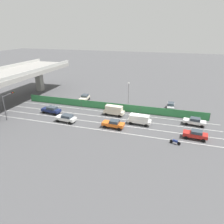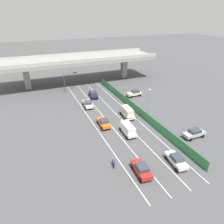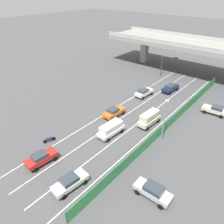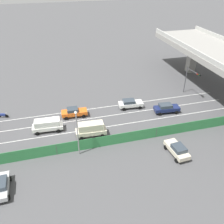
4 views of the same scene
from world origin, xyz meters
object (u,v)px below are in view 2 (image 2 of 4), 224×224
Objects in this scene: car_van_white at (128,129)px; car_sedan_red at (142,169)px; car_sedan_navy at (93,94)px; car_sedan_white at (88,104)px; street_lamp at (149,101)px; motorcycle at (114,163)px; car_hatchback_white at (176,160)px; parked_sedan_cream at (134,93)px; car_taxi_orange at (104,122)px; traffic_cone at (137,116)px; traffic_light at (69,78)px; parked_wagon_silver at (194,133)px; car_van_cream at (127,112)px.

car_sedan_red is at bearing -106.12° from car_van_white.
car_sedan_navy reaches higher than car_sedan_white.
street_lamp is (10.40, -11.26, 3.39)m from car_sedan_white.
street_lamp is (13.09, 11.49, 3.85)m from motorcycle.
car_van_white is 1.07× the size of car_hatchback_white.
parked_sedan_cream is (7.80, 28.49, 0.04)m from car_hatchback_white.
car_sedan_navy is 0.67× the size of street_lamp.
car_hatchback_white is at bearing -1.78° from car_sedan_red.
car_taxi_orange is at bearing 111.45° from car_hatchback_white.
street_lamp is 4.77m from traffic_cone.
car_sedan_white is at bearing -82.59° from traffic_light.
street_lamp reaches higher than traffic_cone.
motorcycle is 17.42m from parked_wagon_silver.
parked_sedan_cream is at bearing 42.21° from car_taxi_orange.
car_van_white is 8.58m from street_lamp.
car_van_white is 7.22m from car_van_cream.
car_sedan_navy is 14.91m from car_van_cream.
car_hatchback_white reaches higher than traffic_cone.
car_sedan_white is (-3.49, 15.28, -0.27)m from car_van_white.
car_sedan_red is 0.77× the size of traffic_light.
parked_sedan_cream reaches higher than motorcycle.
motorcycle is at bearing -129.63° from car_van_white.
car_taxi_orange is at bearing -163.96° from car_van_cream.
car_van_cream is at bearing -69.21° from traffic_light.
car_van_cream is 10.99m from car_sedan_white.
car_van_cream is 1.05× the size of car_sedan_white.
car_van_white is 1.01× the size of car_van_cream.
parked_wagon_silver is 13.27m from traffic_cone.
traffic_light is at bearing 92.98° from car_sedan_red.
car_van_cream is 8.61× the size of traffic_cone.
street_lamp is (-3.86, -13.36, 3.38)m from parked_sedan_cream.
car_hatchback_white is 16.96m from car_taxi_orange.
car_hatchback_white is 16.00m from street_lamp.
car_taxi_orange is (-3.09, -16.37, -0.03)m from car_sedan_navy.
motorcycle is (-9.14, 3.64, -0.44)m from car_hatchback_white.
parked_wagon_silver is (14.32, 4.97, 0.00)m from car_sedan_red.
parked_wagon_silver is at bearing 19.15° from car_sedan_red.
car_sedan_navy reaches higher than motorcycle.
car_van_cream is at bearing 56.35° from motorcycle.
traffic_light reaches higher than car_van_cream.
traffic_cone is at bearing 82.28° from car_hatchback_white.
car_sedan_navy reaches higher than car_hatchback_white.
motorcycle is 0.43× the size of parked_sedan_cream.
car_taxi_orange is 17.90m from parked_wagon_silver.
parked_wagon_silver is 23.33m from parked_sedan_cream.
car_hatchback_white is 2.45× the size of motorcycle.
car_van_white is 8.70× the size of traffic_cone.
car_hatchback_white is at bearing -84.47° from car_sedan_navy.
car_van_white is 1.06× the size of car_sedan_white.
traffic_light is at bearing 114.96° from traffic_cone.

